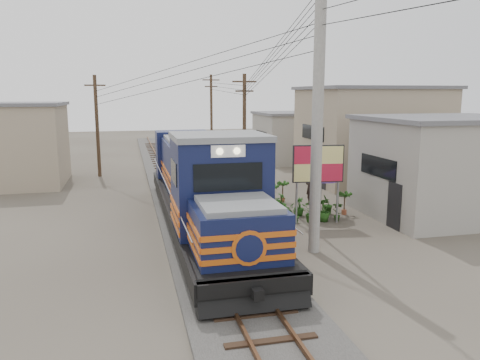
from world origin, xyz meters
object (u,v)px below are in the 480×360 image
object	(u,v)px
locomotive	(202,186)
market_umbrella	(321,174)
vendor	(310,187)
billboard	(318,166)

from	to	relation	value
locomotive	market_umbrella	bearing A→B (deg)	7.19
locomotive	vendor	xyz separation A→B (m)	(6.23, 3.16, -0.90)
vendor	locomotive	bearing A→B (deg)	-3.36
market_umbrella	billboard	bearing A→B (deg)	-120.45
locomotive	market_umbrella	xyz separation A→B (m)	(5.77, 0.73, 0.17)
market_umbrella	vendor	bearing A→B (deg)	79.18
billboard	market_umbrella	distance (m)	1.41
billboard	vendor	distance (m)	4.07
locomotive	vendor	world-z (taller)	locomotive
market_umbrella	locomotive	bearing A→B (deg)	-172.81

